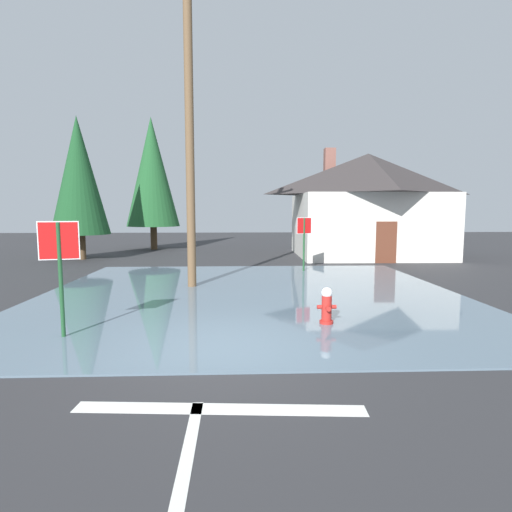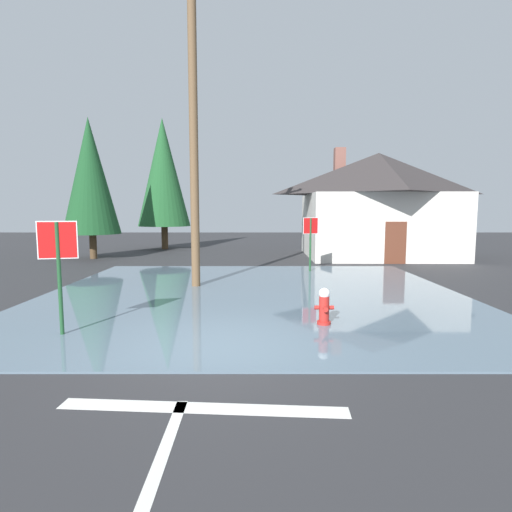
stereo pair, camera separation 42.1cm
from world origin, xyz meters
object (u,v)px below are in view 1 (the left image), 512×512
object	(u,v)px
stop_sign_near	(60,255)
stop_sign_far	(304,234)
pine_tree_mid_left	(79,176)
fire_hydrant	(327,307)
utility_pole	(189,128)
house	(367,203)
pine_tree_tall_left	(152,172)

from	to	relation	value
stop_sign_near	stop_sign_far	distance (m)	10.65
stop_sign_far	pine_tree_mid_left	distance (m)	12.09
fire_hydrant	stop_sign_far	world-z (taller)	stop_sign_far
utility_pole	pine_tree_mid_left	bearing A→B (deg)	129.12
stop_sign_near	pine_tree_mid_left	world-z (taller)	pine_tree_mid_left
stop_sign_near	fire_hydrant	bearing A→B (deg)	7.82
utility_pole	pine_tree_mid_left	world-z (taller)	utility_pole
pine_tree_mid_left	house	bearing A→B (deg)	4.26
fire_hydrant	utility_pole	world-z (taller)	utility_pole
utility_pole	stop_sign_near	bearing A→B (deg)	-109.72
pine_tree_tall_left	house	bearing A→B (deg)	-18.75
pine_tree_tall_left	pine_tree_mid_left	size ratio (longest dim) A/B	1.16
utility_pole	stop_sign_far	bearing A→B (deg)	38.25
fire_hydrant	pine_tree_mid_left	bearing A→B (deg)	128.34
utility_pole	pine_tree_tall_left	distance (m)	14.07
stop_sign_far	pine_tree_tall_left	distance (m)	13.50
stop_sign_near	stop_sign_far	xyz separation A→B (m)	(6.14, 8.70, -0.08)
stop_sign_far	house	size ratio (longest dim) A/B	0.27
utility_pole	stop_sign_far	size ratio (longest dim) A/B	4.42
stop_sign_far	pine_tree_mid_left	size ratio (longest dim) A/B	0.31
house	pine_tree_mid_left	bearing A→B (deg)	-175.74
utility_pole	stop_sign_far	world-z (taller)	utility_pole
house	pine_tree_tall_left	size ratio (longest dim) A/B	0.98
stop_sign_near	house	distance (m)	18.05
stop_sign_near	fire_hydrant	world-z (taller)	stop_sign_near
fire_hydrant	pine_tree_tall_left	distance (m)	20.13
utility_pole	fire_hydrant	bearing A→B (deg)	-53.05
stop_sign_near	pine_tree_tall_left	xyz separation A→B (m)	(-2.07, 18.87, 3.28)
fire_hydrant	stop_sign_far	xyz separation A→B (m)	(0.73, 7.96, 1.17)
stop_sign_near	house	size ratio (longest dim) A/B	0.28
stop_sign_near	pine_tree_tall_left	size ratio (longest dim) A/B	0.28
house	stop_sign_near	bearing A→B (deg)	-125.87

